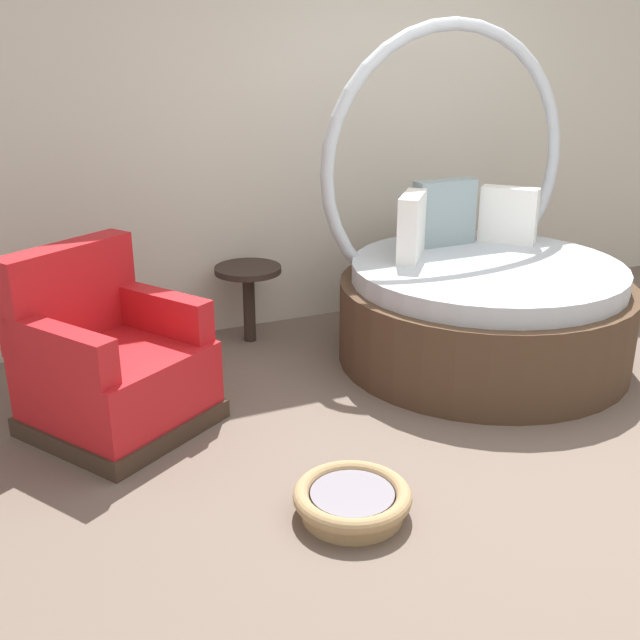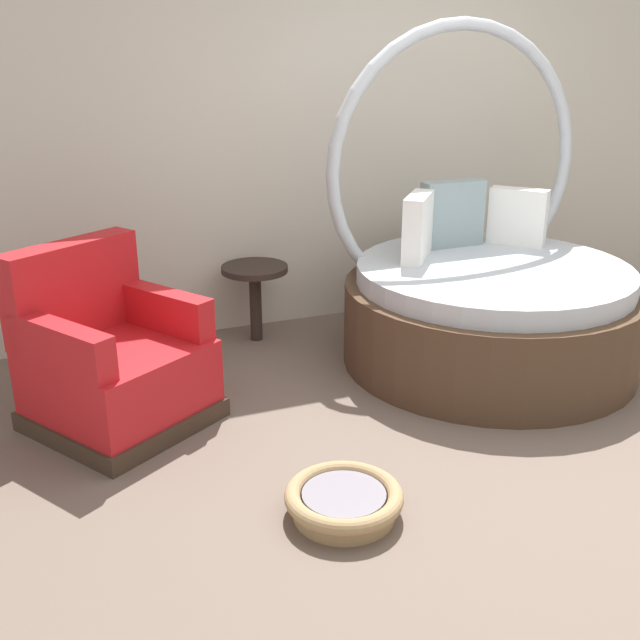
% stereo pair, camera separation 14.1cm
% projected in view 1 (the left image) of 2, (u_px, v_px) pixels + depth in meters
% --- Properties ---
extents(ground_plane, '(8.00, 8.00, 0.02)m').
position_uv_depth(ground_plane, '(539.00, 445.00, 3.77)').
color(ground_plane, '#66564C').
extents(back_wall, '(8.00, 0.12, 2.75)m').
position_uv_depth(back_wall, '(348.00, 123.00, 5.21)').
color(back_wall, beige).
rests_on(back_wall, ground_plane).
extents(round_daybed, '(1.81, 1.81, 2.05)m').
position_uv_depth(round_daybed, '(479.00, 294.00, 4.69)').
color(round_daybed, '#473323').
rests_on(round_daybed, ground_plane).
extents(red_armchair, '(1.10, 1.10, 0.94)m').
position_uv_depth(red_armchair, '(110.00, 366.00, 3.85)').
color(red_armchair, '#38281E').
rests_on(red_armchair, ground_plane).
extents(pet_basket, '(0.51, 0.51, 0.13)m').
position_uv_depth(pet_basket, '(352.00, 500.00, 3.17)').
color(pet_basket, '#9E7F56').
rests_on(pet_basket, ground_plane).
extents(side_table, '(0.44, 0.44, 0.52)m').
position_uv_depth(side_table, '(248.00, 280.00, 4.92)').
color(side_table, '#2D231E').
rests_on(side_table, ground_plane).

